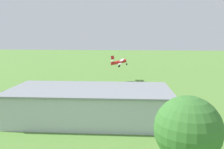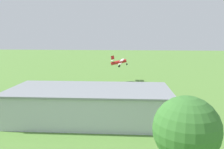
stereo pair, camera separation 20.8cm
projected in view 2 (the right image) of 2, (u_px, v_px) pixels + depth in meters
The scene contains 11 objects.
ground_plane at pixel (115, 82), 82.59m from camera, with size 400.00×400.00×0.00m, color #568438.
hangar at pixel (90, 104), 45.28m from camera, with size 31.09×15.11×6.18m.
biplane at pixel (119, 62), 83.38m from camera, with size 6.41×8.37×4.12m.
car_green at pixel (152, 96), 60.45m from camera, with size 2.34×4.20×1.67m.
car_black at pixel (57, 94), 62.00m from camera, with size 2.57×4.48×1.56m.
car_yellow at pixel (27, 94), 62.14m from camera, with size 2.16×4.73×1.60m.
car_grey at pixel (7, 93), 63.18m from camera, with size 2.19×4.69×1.61m.
person_by_parked_cars at pixel (89, 95), 62.01m from camera, with size 0.49×0.49×1.59m.
person_near_hangar_door at pixel (119, 92), 64.77m from camera, with size 0.40×0.40×1.73m.
person_watching_takeoff at pixel (138, 91), 65.23m from camera, with size 0.53×0.53×1.77m.
tree_near_perimeter_road at pixel (186, 129), 24.04m from camera, with size 6.99×6.99×10.05m.
Camera 2 is at (-5.93, 80.87, 15.98)m, focal length 37.44 mm.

